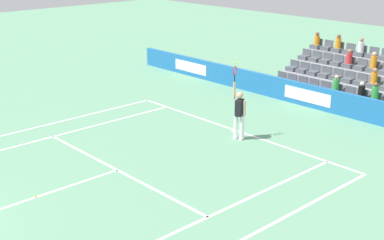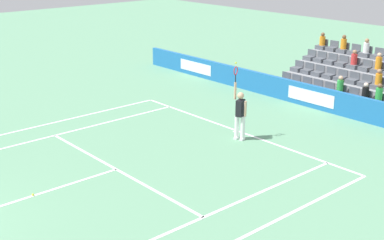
% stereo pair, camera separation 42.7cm
% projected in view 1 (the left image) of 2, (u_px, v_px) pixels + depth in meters
% --- Properties ---
extents(line_baseline, '(10.97, 0.10, 0.01)m').
position_uv_depth(line_baseline, '(236.00, 130.00, 20.39)').
color(line_baseline, white).
rests_on(line_baseline, ground).
extents(line_service, '(8.23, 0.10, 0.01)m').
position_uv_depth(line_service, '(117.00, 170.00, 16.88)').
color(line_service, white).
rests_on(line_service, ground).
extents(line_centre_service, '(0.10, 6.40, 0.01)m').
position_uv_depth(line_centre_service, '(22.00, 202.00, 14.83)').
color(line_centre_service, white).
rests_on(line_centre_service, ground).
extents(line_singles_sideline_left, '(0.10, 11.89, 0.01)m').
position_uv_depth(line_singles_sideline_left, '(42.00, 139.00, 19.46)').
color(line_singles_sideline_left, white).
rests_on(line_singles_sideline_left, ground).
extents(line_singles_sideline_right, '(0.10, 11.89, 0.01)m').
position_uv_depth(line_singles_sideline_right, '(195.00, 223.00, 13.71)').
color(line_singles_sideline_right, white).
rests_on(line_singles_sideline_right, ground).
extents(line_doubles_sideline_left, '(0.10, 11.89, 0.01)m').
position_uv_depth(line_doubles_sideline_left, '(25.00, 130.00, 20.41)').
color(line_doubles_sideline_left, white).
rests_on(line_doubles_sideline_left, ground).
extents(line_centre_mark, '(0.10, 0.20, 0.01)m').
position_uv_depth(line_centre_mark, '(234.00, 131.00, 20.33)').
color(line_centre_mark, white).
rests_on(line_centre_mark, ground).
extents(sponsor_barrier, '(22.52, 0.22, 0.99)m').
position_uv_depth(sponsor_barrier, '(308.00, 96.00, 23.19)').
color(sponsor_barrier, '#1E66AD').
rests_on(sponsor_barrier, ground).
extents(tennis_player, '(0.54, 0.43, 2.85)m').
position_uv_depth(tennis_player, '(239.00, 113.00, 19.22)').
color(tennis_player, white).
rests_on(tennis_player, ground).
extents(stadium_stand, '(5.58, 3.80, 2.56)m').
position_uv_depth(stadium_stand, '(346.00, 80.00, 25.00)').
color(stadium_stand, gray).
rests_on(stadium_stand, ground).
extents(loose_tennis_ball, '(0.07, 0.07, 0.07)m').
position_uv_depth(loose_tennis_ball, '(35.00, 196.00, 15.07)').
color(loose_tennis_ball, '#D1E533').
rests_on(loose_tennis_ball, ground).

